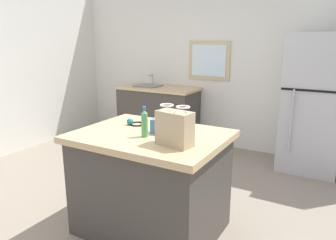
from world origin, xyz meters
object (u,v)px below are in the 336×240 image
Objects in this scene: kitchen_island at (151,182)px; small_box at (162,126)px; bottle at (144,123)px; ear_defenders at (137,122)px; refrigerator at (314,104)px; shopping_bag at (175,128)px.

small_box reaches higher than kitchen_island.
bottle reaches higher than ear_defenders.
refrigerator is at bearing 66.30° from small_box.
refrigerator reaches higher than ear_defenders.
small_box is at bearing -20.92° from ear_defenders.
small_box reaches higher than ear_defenders.
small_box is at bearing 27.16° from kitchen_island.
refrigerator is 8.28× the size of ear_defenders.
kitchen_island is 0.69m from shopping_bag.
shopping_bag reaches higher than bottle.
shopping_bag is at bearing -28.16° from kitchen_island.
kitchen_island is at bearing -34.69° from ear_defenders.
bottle is (0.01, -0.10, 0.56)m from kitchen_island.
shopping_bag is 1.45× the size of ear_defenders.
refrigerator reaches higher than kitchen_island.
shopping_bag reaches higher than small_box.
kitchen_island is 5.91× the size of ear_defenders.
refrigerator is 9.78× the size of small_box.
refrigerator is 2.40m from ear_defenders.
kitchen_island is 0.52m from small_box.
bottle is 1.19× the size of ear_defenders.
refrigerator is at bearing 64.81° from kitchen_island.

